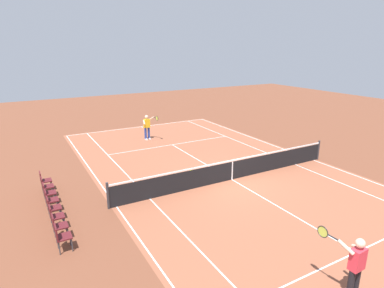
% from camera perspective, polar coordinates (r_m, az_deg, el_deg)
% --- Properties ---
extents(ground_plane, '(60.00, 60.00, 0.00)m').
position_cam_1_polar(ground_plane, '(15.34, 7.02, -6.23)').
color(ground_plane, brown).
extents(court_slab, '(24.20, 11.40, 0.00)m').
position_cam_1_polar(court_slab, '(15.34, 7.02, -6.23)').
color(court_slab, '#935138').
rests_on(court_slab, ground_plane).
extents(court_line_markings, '(23.85, 11.05, 0.01)m').
position_cam_1_polar(court_line_markings, '(15.34, 7.02, -6.22)').
color(court_line_markings, white).
rests_on(court_line_markings, ground_plane).
extents(tennis_net, '(0.10, 11.70, 1.08)m').
position_cam_1_polar(tennis_net, '(15.15, 7.09, -4.52)').
color(tennis_net, '#2D2D33').
rests_on(tennis_net, ground_plane).
extents(tennis_player_near, '(1.04, 0.80, 1.70)m').
position_cam_1_polar(tennis_player_near, '(21.62, -7.90, 3.17)').
color(tennis_player_near, navy).
rests_on(tennis_player_near, ground_plane).
extents(tennis_player_far, '(1.05, 0.78, 1.70)m').
position_cam_1_polar(tennis_player_far, '(9.22, 26.79, -18.42)').
color(tennis_player_far, black).
rests_on(tennis_player_far, ground_plane).
extents(tennis_ball, '(0.07, 0.07, 0.07)m').
position_cam_1_polar(tennis_ball, '(16.21, -0.19, -4.68)').
color(tennis_ball, '#CCE01E').
rests_on(tennis_ball, ground_plane).
extents(spectator_chair_0, '(0.44, 0.44, 0.88)m').
position_cam_1_polar(spectator_chair_0, '(10.84, -22.11, -14.76)').
color(spectator_chair_0, '#38383D').
rests_on(spectator_chair_0, ground_plane).
extents(spectator_chair_1, '(0.44, 0.44, 0.88)m').
position_cam_1_polar(spectator_chair_1, '(11.45, -22.61, -13.05)').
color(spectator_chair_1, '#38383D').
rests_on(spectator_chair_1, ground_plane).
extents(spectator_chair_2, '(0.44, 0.44, 0.88)m').
position_cam_1_polar(spectator_chair_2, '(12.07, -23.05, -11.51)').
color(spectator_chair_2, '#38383D').
rests_on(spectator_chair_2, ground_plane).
extents(spectator_chair_3, '(0.44, 0.44, 0.88)m').
position_cam_1_polar(spectator_chair_3, '(12.70, -23.44, -10.12)').
color(spectator_chair_3, '#38383D').
rests_on(spectator_chair_3, ground_plane).
extents(spectator_chair_4, '(0.44, 0.44, 0.88)m').
position_cam_1_polar(spectator_chair_4, '(13.34, -23.79, -8.86)').
color(spectator_chair_4, '#38383D').
rests_on(spectator_chair_4, ground_plane).
extents(spectator_chair_5, '(0.44, 0.44, 0.88)m').
position_cam_1_polar(spectator_chair_5, '(13.98, -24.11, -7.72)').
color(spectator_chair_5, '#38383D').
rests_on(spectator_chair_5, ground_plane).
extents(spectator_chair_6, '(0.44, 0.44, 0.88)m').
position_cam_1_polar(spectator_chair_6, '(14.62, -24.40, -6.67)').
color(spectator_chair_6, '#38383D').
rests_on(spectator_chair_6, ground_plane).
extents(spectator_chair_7, '(0.44, 0.44, 0.88)m').
position_cam_1_polar(spectator_chair_7, '(15.28, -24.66, -5.72)').
color(spectator_chair_7, '#38383D').
rests_on(spectator_chair_7, ground_plane).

